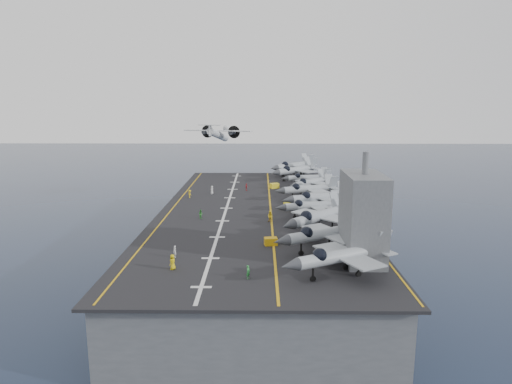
{
  "coord_description": "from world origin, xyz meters",
  "views": [
    {
      "loc": [
        1.08,
        -90.54,
        32.2
      ],
      "look_at": [
        0.0,
        4.0,
        13.0
      ],
      "focal_mm": 32.0,
      "sensor_mm": 36.0,
      "label": 1
    }
  ],
  "objects_px": {
    "tow_cart_a": "(271,241)",
    "transport_plane": "(218,135)",
    "fighter_jet_0": "(342,254)",
    "island_superstructure": "(363,207)"
  },
  "relations": [
    {
      "from": "fighter_jet_0",
      "to": "tow_cart_a",
      "type": "xyz_separation_m",
      "value": [
        -8.73,
        12.0,
        -2.14
      ]
    },
    {
      "from": "tow_cart_a",
      "to": "transport_plane",
      "type": "xyz_separation_m",
      "value": [
        -14.81,
        74.01,
        10.58
      ]
    },
    {
      "from": "fighter_jet_0",
      "to": "transport_plane",
      "type": "distance_m",
      "value": 89.57
    },
    {
      "from": "fighter_jet_0",
      "to": "tow_cart_a",
      "type": "relative_size",
      "value": 8.89
    },
    {
      "from": "tow_cart_a",
      "to": "fighter_jet_0",
      "type": "bearing_deg",
      "value": -53.98
    },
    {
      "from": "fighter_jet_0",
      "to": "tow_cart_a",
      "type": "bearing_deg",
      "value": 126.02
    },
    {
      "from": "tow_cart_a",
      "to": "transport_plane",
      "type": "distance_m",
      "value": 76.22
    },
    {
      "from": "island_superstructure",
      "to": "fighter_jet_0",
      "type": "xyz_separation_m",
      "value": [
        -3.69,
        -5.9,
        -4.78
      ]
    },
    {
      "from": "tow_cart_a",
      "to": "island_superstructure",
      "type": "bearing_deg",
      "value": -26.15
    },
    {
      "from": "fighter_jet_0",
      "to": "island_superstructure",
      "type": "bearing_deg",
      "value": 57.96
    }
  ]
}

